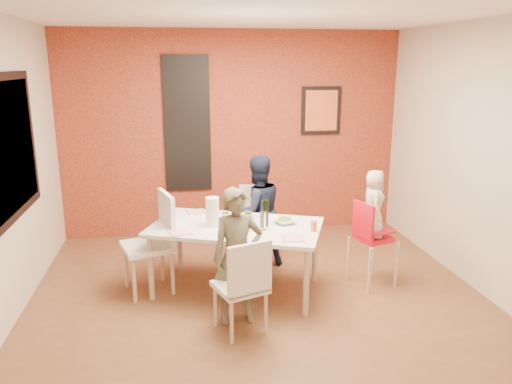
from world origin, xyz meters
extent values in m
plane|color=brown|center=(0.00, 0.00, 0.00)|extent=(4.50, 4.50, 0.00)
cube|color=white|center=(0.00, 0.00, 2.70)|extent=(4.50, 4.50, 0.02)
cube|color=beige|center=(0.00, 2.25, 1.35)|extent=(4.50, 0.02, 2.70)
cube|color=beige|center=(0.00, -2.25, 1.35)|extent=(4.50, 0.02, 2.70)
cube|color=beige|center=(2.25, 0.00, 1.35)|extent=(0.02, 4.50, 2.70)
cube|color=maroon|center=(0.00, 2.23, 1.35)|extent=(4.50, 0.02, 2.70)
cube|color=black|center=(-2.22, 0.20, 1.55)|extent=(0.05, 1.70, 1.30)
cube|color=black|center=(-2.21, 0.20, 1.55)|extent=(0.02, 1.55, 1.15)
cube|color=white|center=(-0.60, 2.21, 1.50)|extent=(0.55, 0.03, 1.70)
cube|color=black|center=(-0.60, 2.21, 1.50)|extent=(0.60, 0.03, 1.76)
cube|color=black|center=(1.20, 2.21, 1.65)|extent=(0.54, 0.03, 0.64)
cube|color=orange|center=(1.20, 2.19, 1.65)|extent=(0.44, 0.01, 0.54)
cube|color=silver|center=(-0.19, 0.36, 0.68)|extent=(1.90, 1.48, 0.04)
cylinder|color=tan|center=(-1.05, 0.28, 0.33)|extent=(0.06, 0.06, 0.66)
cylinder|color=tan|center=(-0.76, 1.01, 0.33)|extent=(0.06, 0.06, 0.66)
cylinder|color=tan|center=(0.37, -0.28, 0.33)|extent=(0.06, 0.06, 0.66)
cylinder|color=tan|center=(0.66, 0.44, 0.33)|extent=(0.06, 0.06, 0.66)
cube|color=silver|center=(-0.26, -0.44, 0.41)|extent=(0.51, 0.51, 0.05)
cube|color=silver|center=(-0.20, -0.61, 0.63)|extent=(0.39, 0.17, 0.45)
cylinder|color=tan|center=(-0.16, -0.23, 0.20)|extent=(0.03, 0.03, 0.39)
cylinder|color=tan|center=(-0.05, -0.54, 0.20)|extent=(0.03, 0.03, 0.39)
cylinder|color=tan|center=(-0.47, -0.34, 0.20)|extent=(0.03, 0.03, 0.39)
cylinder|color=tan|center=(-0.36, -0.65, 0.20)|extent=(0.03, 0.03, 0.39)
cube|color=beige|center=(0.12, 1.14, 0.41)|extent=(0.49, 0.49, 0.05)
cube|color=beige|center=(0.17, 1.31, 0.64)|extent=(0.40, 0.13, 0.46)
cylinder|color=beige|center=(-0.08, 1.02, 0.20)|extent=(0.03, 0.03, 0.39)
cylinder|color=beige|center=(0.00, 1.34, 0.20)|extent=(0.03, 0.03, 0.39)
cylinder|color=beige|center=(0.24, 0.94, 0.20)|extent=(0.03, 0.03, 0.39)
cylinder|color=beige|center=(0.32, 1.26, 0.20)|extent=(0.03, 0.03, 0.39)
cube|color=white|center=(-1.08, 0.48, 0.48)|extent=(0.59, 0.59, 0.05)
cube|color=white|center=(-0.87, 0.54, 0.75)|extent=(0.18, 0.46, 0.53)
cylinder|color=tan|center=(-1.32, 0.61, 0.23)|extent=(0.04, 0.04, 0.46)
cylinder|color=tan|center=(-0.95, 0.72, 0.23)|extent=(0.04, 0.04, 0.46)
cylinder|color=tan|center=(-1.21, 0.24, 0.23)|extent=(0.04, 0.04, 0.46)
cylinder|color=tan|center=(-0.84, 0.35, 0.23)|extent=(0.04, 0.04, 0.46)
cube|color=red|center=(1.24, 0.29, 0.51)|extent=(0.40, 0.40, 0.05)
cube|color=red|center=(1.09, 0.24, 0.72)|extent=(0.12, 0.31, 0.37)
cube|color=red|center=(1.24, 0.29, 0.60)|extent=(0.40, 0.40, 0.02)
cylinder|color=#C6B093|center=(1.46, 0.17, 0.24)|extent=(0.03, 0.03, 0.49)
cylinder|color=#C6B093|center=(1.12, 0.06, 0.24)|extent=(0.03, 0.03, 0.49)
cylinder|color=#C6B093|center=(1.35, 0.51, 0.24)|extent=(0.03, 0.03, 0.49)
cylinder|color=#C6B093|center=(1.01, 0.40, 0.24)|extent=(0.03, 0.03, 0.49)
imported|color=brown|center=(-0.26, -0.28, 0.62)|extent=(0.48, 0.34, 1.24)
imported|color=black|center=(0.12, 0.98, 0.64)|extent=(0.73, 0.63, 1.28)
imported|color=beige|center=(1.22, 0.29, 0.88)|extent=(0.29, 0.38, 0.69)
cube|color=white|center=(-0.75, 0.22, 0.70)|extent=(0.25, 0.25, 0.01)
cube|color=white|center=(-0.04, 0.63, 0.70)|extent=(0.27, 0.27, 0.01)
cube|color=white|center=(0.28, -0.11, 0.70)|extent=(0.23, 0.23, 0.01)
cube|color=white|center=(-0.57, 0.88, 0.70)|extent=(0.22, 0.22, 0.01)
imported|color=white|center=(-0.19, 0.21, 0.72)|extent=(0.29, 0.29, 0.05)
imported|color=white|center=(0.30, 0.35, 0.72)|extent=(0.24, 0.24, 0.05)
cylinder|color=black|center=(0.09, 0.29, 0.83)|extent=(0.07, 0.07, 0.27)
cylinder|color=white|center=(-0.32, 0.13, 0.80)|extent=(0.07, 0.07, 0.20)
cylinder|color=white|center=(0.05, 0.18, 0.79)|extent=(0.06, 0.06, 0.18)
cylinder|color=white|center=(-0.42, 0.38, 0.84)|extent=(0.13, 0.13, 0.29)
cylinder|color=red|center=(-0.09, 0.25, 0.76)|extent=(0.03, 0.03, 0.13)
cylinder|color=#2D7828|center=(-0.09, 0.32, 0.77)|extent=(0.04, 0.04, 0.15)
cylinder|color=brown|center=(-0.06, 0.32, 0.77)|extent=(0.04, 0.04, 0.15)
cylinder|color=orange|center=(0.53, 0.07, 0.75)|extent=(0.06, 0.06, 0.10)
camera|label=1|loc=(-0.75, -4.35, 2.27)|focal=35.00mm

